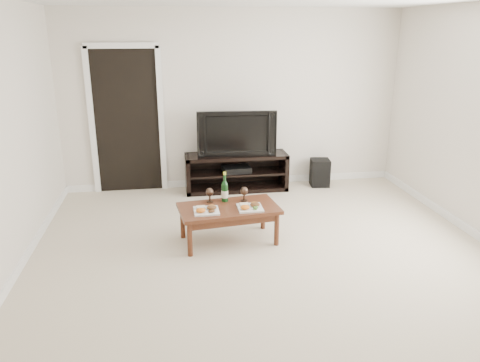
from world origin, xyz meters
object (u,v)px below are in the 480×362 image
Objects in this scene: subwoofer at (320,173)px; coffee_table at (229,224)px; television at (236,132)px; media_console at (236,172)px.

coffee_table is (-1.64, -1.76, 0.00)m from subwoofer.
television is at bearing -172.67° from subwoofer.
subwoofer is at bearing 3.58° from television.
media_console is 1.32× the size of television.
media_console is 3.64× the size of subwoofer.
coffee_table is (-0.34, -1.77, -0.07)m from media_console.
media_console is at bearing 78.95° from coffee_table.
television is (0.00, 0.00, 0.60)m from media_console.
television is at bearing 78.95° from coffee_table.
coffee_table is at bearing -97.45° from television.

